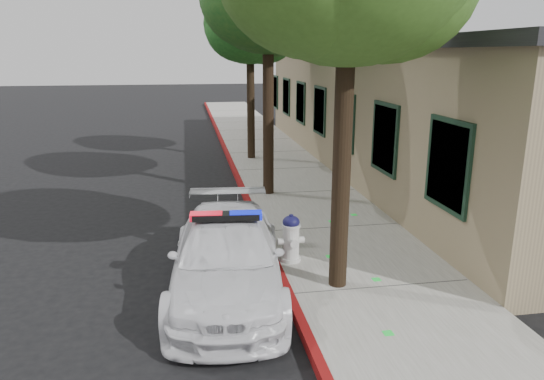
{
  "coord_description": "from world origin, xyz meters",
  "views": [
    {
      "loc": [
        -1.47,
        -7.24,
        3.91
      ],
      "look_at": [
        0.13,
        2.12,
        1.32
      ],
      "focal_mm": 33.25,
      "sensor_mm": 36.0,
      "label": 1
    }
  ],
  "objects_px": {
    "police_car": "(227,256)",
    "street_tree_far": "(251,28)",
    "street_tree_mid": "(268,0)",
    "fire_hydrant": "(291,238)",
    "clapboard_building": "(427,107)"
  },
  "relations": [
    {
      "from": "street_tree_far",
      "to": "street_tree_mid",
      "type": "bearing_deg",
      "value": -92.4
    },
    {
      "from": "police_car",
      "to": "street_tree_mid",
      "type": "relative_size",
      "value": 0.69
    },
    {
      "from": "police_car",
      "to": "street_tree_far",
      "type": "relative_size",
      "value": 0.76
    },
    {
      "from": "clapboard_building",
      "to": "police_car",
      "type": "distance_m",
      "value": 11.48
    },
    {
      "from": "police_car",
      "to": "fire_hydrant",
      "type": "height_order",
      "value": "police_car"
    },
    {
      "from": "police_car",
      "to": "street_tree_far",
      "type": "distance_m",
      "value": 11.36
    },
    {
      "from": "police_car",
      "to": "street_tree_far",
      "type": "bearing_deg",
      "value": 85.59
    },
    {
      "from": "police_car",
      "to": "street_tree_mid",
      "type": "bearing_deg",
      "value": 79.39
    },
    {
      "from": "clapboard_building",
      "to": "fire_hydrant",
      "type": "bearing_deg",
      "value": -129.55
    },
    {
      "from": "clapboard_building",
      "to": "fire_hydrant",
      "type": "relative_size",
      "value": 23.2
    },
    {
      "from": "fire_hydrant",
      "to": "street_tree_far",
      "type": "xyz_separation_m",
      "value": [
        0.55,
        9.64,
        4.13
      ]
    },
    {
      "from": "fire_hydrant",
      "to": "street_tree_mid",
      "type": "xyz_separation_m",
      "value": [
        0.35,
        4.78,
        4.59
      ]
    },
    {
      "from": "police_car",
      "to": "street_tree_mid",
      "type": "height_order",
      "value": "street_tree_mid"
    },
    {
      "from": "clapboard_building",
      "to": "street_tree_mid",
      "type": "relative_size",
      "value": 3.13
    },
    {
      "from": "police_car",
      "to": "street_tree_far",
      "type": "xyz_separation_m",
      "value": [
        1.81,
        10.44,
        4.08
      ]
    }
  ]
}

